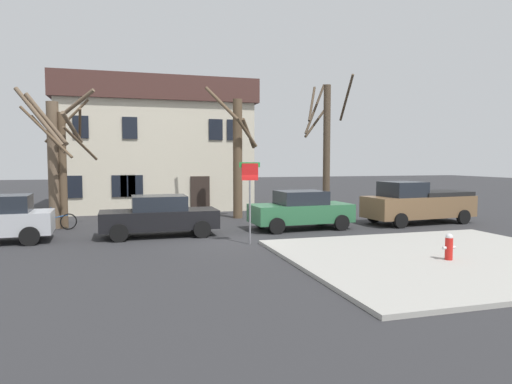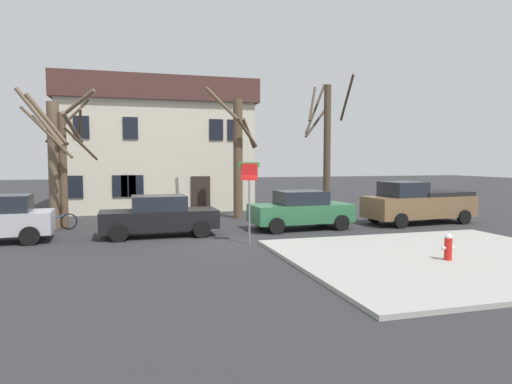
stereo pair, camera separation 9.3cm
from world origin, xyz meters
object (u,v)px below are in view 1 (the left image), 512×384
Objects in this scene: car_black_sedan at (159,216)px; street_sign_pole at (250,187)px; car_green_sedan at (301,210)px; tree_bare_mid at (63,162)px; fire_hydrant at (449,246)px; building_main at (156,146)px; tree_bare_end at (326,144)px; pickup_truck_brown at (418,203)px; tree_bare_near at (54,156)px; tree_bare_far at (238,155)px; bicycle_leaning at (56,222)px.

street_sign_pole is at bearing -41.60° from car_black_sedan.
tree_bare_mid is at bearing 162.74° from car_green_sedan.
fire_hydrant is at bearing -77.16° from car_green_sedan.
building_main is 1.55× the size of tree_bare_end.
building_main is 11.86m from car_black_sedan.
tree_bare_mid is 1.07× the size of pickup_truck_brown.
car_green_sedan is (10.37, -3.23, -2.35)m from tree_bare_near.
tree_bare_end is at bearing 3.19° from tree_bare_near.
tree_bare_far is at bearing 8.76° from tree_bare_mid.
street_sign_pole is at bearing -162.09° from pickup_truck_brown.
bicycle_leaning is at bearing 143.55° from street_sign_pole.
bicycle_leaning is at bearing 140.56° from fire_hydrant.
street_sign_pole reaches higher than fire_hydrant.
tree_bare_end is at bearing -40.36° from building_main.
bicycle_leaning is at bearing -84.30° from tree_bare_near.
tree_bare_near is 5.97m from car_black_sedan.
fire_hydrant is (7.78, -7.20, -0.30)m from car_black_sedan.
tree_bare_mid is 5.55m from car_black_sedan.
car_black_sedan is 1.55× the size of street_sign_pole.
pickup_truck_brown is 3.30× the size of bicycle_leaning.
building_main is 2.11× the size of pickup_truck_brown.
pickup_truck_brown is 9.67m from street_sign_pole.
fire_hydrant is at bearing -43.50° from street_sign_pole.
street_sign_pole reaches higher than bicycle_leaning.
pickup_truck_brown reaches higher than car_green_sedan.
car_black_sedan is (4.27, -3.42, -2.38)m from tree_bare_near.
pickup_truck_brown reaches higher than bicycle_leaning.
tree_bare_mid is 13.10m from tree_bare_end.
tree_bare_near is at bearing -176.81° from tree_bare_end.
pickup_truck_brown is 8.68m from fire_hydrant.
tree_bare_far is (8.59, 1.14, 0.11)m from tree_bare_near.
street_sign_pole reaches higher than pickup_truck_brown.
building_main is at bearing 58.64° from tree_bare_near.
tree_bare_near reaches higher than street_sign_pole.
bicycle_leaning is (-7.19, 5.31, -1.69)m from street_sign_pole.
pickup_truck_brown is (16.41, -3.13, -2.22)m from tree_bare_near.
car_green_sedan is (-3.03, -3.98, -3.06)m from tree_bare_end.
tree_bare_end is at bearing 6.53° from bicycle_leaning.
car_green_sedan is at bearing -127.30° from tree_bare_end.
car_green_sedan is 7.59m from fire_hydrant.
pickup_truck_brown is at bearing -10.81° from tree_bare_near.
building_main is 9.39m from tree_bare_near.
fire_hydrant is 0.26× the size of street_sign_pole.
tree_bare_far is (3.72, -6.85, -0.65)m from building_main.
tree_bare_near is 1.15× the size of pickup_truck_brown.
tree_bare_mid is at bearing 138.06° from fire_hydrant.
tree_bare_near reaches higher than bicycle_leaning.
car_black_sedan reaches higher than fire_hydrant.
building_main reaches higher than car_black_sedan.
tree_bare_far is at bearing 175.27° from tree_bare_end.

